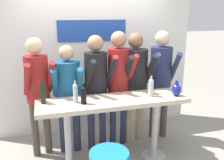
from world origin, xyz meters
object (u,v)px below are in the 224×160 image
Objects in this scene: person_far_left at (38,84)px; wine_bottle_2 at (75,92)px; tasting_table at (114,111)px; decorative_vase at (176,90)px; person_left at (68,88)px; wine_bottle_1 at (84,94)px; wine_bottle_0 at (151,86)px; wine_bottle_3 at (43,93)px; person_center_left at (96,80)px; person_right at (161,73)px; person_center_right at (135,77)px; person_center at (119,76)px.

person_far_left reaches higher than wine_bottle_2.
tasting_table is 0.94m from decorative_vase.
person_left reaches higher than decorative_vase.
person_far_left is at bearing 134.46° from wine_bottle_1.
person_far_left is 5.76× the size of wine_bottle_0.
wine_bottle_3 is at bearing 173.63° from decorative_vase.
person_center_left is 5.69× the size of wine_bottle_2.
wine_bottle_2 is 1.41m from decorative_vase.
person_right is at bearing 19.51° from wine_bottle_2.
decorative_vase is (1.88, -0.62, -0.05)m from person_far_left.
wine_bottle_0 is at bearing -2.34° from wine_bottle_2.
wine_bottle_2 is (-0.38, -0.44, -0.01)m from person_center_left.
person_left is 1.53m from person_right.
wine_bottle_0 and wine_bottle_3 have the same top height.
person_center_left is at bearing -175.12° from person_center_right.
person_center is 0.60m from wine_bottle_0.
person_center is at bearing 5.61° from person_left.
person_left is at bearing 166.24° from person_center_left.
tasting_table is 9.38× the size of decorative_vase.
person_center is 1.02× the size of person_center_right.
wine_bottle_0 is at bearing -119.42° from person_right.
wine_bottle_2 is (0.47, -0.50, 0.00)m from person_far_left.
wine_bottle_2 is 0.42m from wine_bottle_3.
person_center_right reaches higher than person_center_left.
person_right reaches higher than person_far_left.
person_center_left reaches higher than wine_bottle_2.
person_center_left is 0.83m from wine_bottle_0.
person_center is at bearing -168.03° from person_right.
wine_bottle_0 is (1.09, -0.52, 0.09)m from person_left.
wine_bottle_2 is at bearing 177.66° from wine_bottle_0.
decorative_vase is at bearing -43.05° from person_center.
person_center reaches higher than wine_bottle_0.
wine_bottle_2 is (-0.09, 0.08, 0.01)m from wine_bottle_1.
person_center_left is (-0.13, 0.47, 0.32)m from tasting_table.
wine_bottle_0 is 0.98× the size of wine_bottle_2.
person_far_left is 0.43m from wine_bottle_3.
person_center is (1.21, -0.02, 0.05)m from person_far_left.
tasting_table is at bearing -115.38° from person_center.
wine_bottle_3 is 1.82m from decorative_vase.
person_center_left reaches higher than wine_bottle_0.
wine_bottle_3 is (-0.79, -0.37, -0.01)m from person_center_left.
person_center_right is 1.11m from wine_bottle_1.
wine_bottle_3 is at bearing -161.97° from person_center.
person_left is 5.38× the size of wine_bottle_0.
person_center_left is at bearing -13.89° from person_far_left.
wine_bottle_1 is (-0.28, -0.52, -0.02)m from person_center_left.
tasting_table is 7.39× the size of wine_bottle_1.
wine_bottle_0 is at bearing 2.19° from wine_bottle_1.
wine_bottle_1 is (0.14, -0.56, 0.08)m from person_left.
person_far_left is at bearing 161.63° from decorative_vase.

